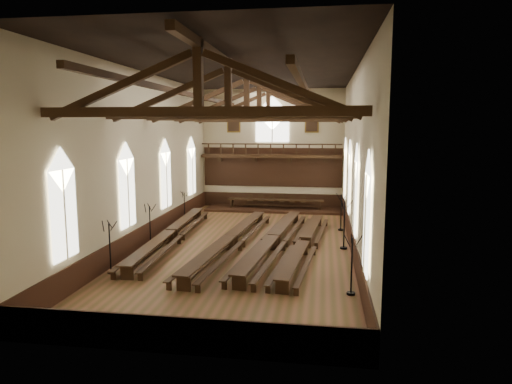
% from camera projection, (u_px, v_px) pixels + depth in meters
% --- Properties ---
extents(ground, '(26.00, 26.00, 0.00)m').
position_uv_depth(ground, '(247.00, 245.00, 26.64)').
color(ground, brown).
rests_on(ground, ground).
extents(room_walls, '(26.00, 26.00, 26.00)m').
position_uv_depth(room_walls, '(247.00, 134.00, 25.71)').
color(room_walls, beige).
rests_on(room_walls, ground).
extents(wainscot_band, '(12.00, 26.00, 1.20)m').
position_uv_depth(wainscot_band, '(247.00, 235.00, 26.55)').
color(wainscot_band, '#361B10').
rests_on(wainscot_band, ground).
extents(side_windows, '(11.85, 19.80, 4.50)m').
position_uv_depth(side_windows, '(247.00, 182.00, 26.10)').
color(side_windows, white).
rests_on(side_windows, room_walls).
extents(end_window, '(2.80, 0.12, 3.80)m').
position_uv_depth(end_window, '(272.00, 122.00, 38.23)').
color(end_window, white).
rests_on(end_window, room_walls).
extents(minstrels_gallery, '(11.80, 1.24, 3.70)m').
position_uv_depth(minstrels_gallery, '(272.00, 162.00, 38.47)').
color(minstrels_gallery, '#321B0F').
rests_on(minstrels_gallery, room_walls).
extents(portraits, '(7.75, 0.09, 1.45)m').
position_uv_depth(portraits, '(272.00, 124.00, 38.25)').
color(portraits, brown).
rests_on(portraits, room_walls).
extents(roof_trusses, '(11.70, 25.70, 2.80)m').
position_uv_depth(roof_trusses, '(247.00, 103.00, 25.46)').
color(roof_trusses, '#321B0F').
rests_on(roof_trusses, room_walls).
extents(refectory_row_a, '(1.87, 14.61, 0.77)m').
position_uv_depth(refectory_row_a, '(170.00, 233.00, 27.38)').
color(refectory_row_a, '#321B0F').
rests_on(refectory_row_a, ground).
extents(refectory_row_b, '(2.20, 14.82, 0.78)m').
position_uv_depth(refectory_row_b, '(231.00, 239.00, 25.91)').
color(refectory_row_b, '#321B0F').
rests_on(refectory_row_b, ground).
extents(refectory_row_c, '(2.31, 14.78, 0.78)m').
position_uv_depth(refectory_row_c, '(274.00, 238.00, 25.96)').
color(refectory_row_c, '#321B0F').
rests_on(refectory_row_c, ground).
extents(refectory_row_d, '(2.07, 14.22, 0.72)m').
position_uv_depth(refectory_row_d, '(305.00, 242.00, 25.30)').
color(refectory_row_d, '#321B0F').
rests_on(refectory_row_d, ground).
extents(dais, '(11.40, 2.84, 0.19)m').
position_uv_depth(dais, '(275.00, 209.00, 37.72)').
color(dais, '#361B10').
rests_on(dais, ground).
extents(high_table, '(7.94, 1.00, 0.74)m').
position_uv_depth(high_table, '(275.00, 201.00, 37.61)').
color(high_table, '#321B0F').
rests_on(high_table, dais).
extents(high_chairs, '(4.94, 0.44, 0.99)m').
position_uv_depth(high_chairs, '(276.00, 200.00, 38.38)').
color(high_chairs, '#321B0F').
rests_on(high_chairs, dais).
extents(candelabrum_left_near, '(0.74, 0.77, 2.55)m').
position_uv_depth(candelabrum_left_near, '(110.00, 257.00, 21.50)').
color(candelabrum_left_near, black).
rests_on(candelabrum_left_near, ground).
extents(candelabrum_left_mid, '(0.71, 0.76, 2.50)m').
position_uv_depth(candelabrum_left_mid, '(150.00, 233.00, 26.44)').
color(candelabrum_left_mid, black).
rests_on(candelabrum_left_mid, ground).
extents(candelabrum_left_far, '(0.69, 0.67, 2.31)m').
position_uv_depth(candelabrum_left_far, '(185.00, 213.00, 32.95)').
color(candelabrum_left_far, black).
rests_on(candelabrum_left_far, ground).
extents(candelabrum_right_near, '(0.78, 0.72, 2.56)m').
position_uv_depth(candelabrum_right_near, '(351.00, 276.00, 18.75)').
color(candelabrum_right_near, black).
rests_on(candelabrum_right_near, ground).
extents(candelabrum_right_mid, '(0.80, 0.89, 2.89)m').
position_uv_depth(candelabrum_right_mid, '(344.00, 234.00, 25.76)').
color(candelabrum_right_mid, black).
rests_on(candelabrum_right_mid, ground).
extents(candelabrum_right_far, '(0.76, 0.71, 2.52)m').
position_uv_depth(candelabrum_right_far, '(341.00, 219.00, 30.38)').
color(candelabrum_right_far, black).
rests_on(candelabrum_right_far, ground).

